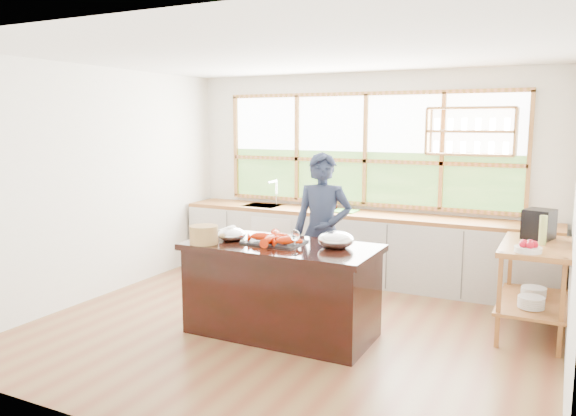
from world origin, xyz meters
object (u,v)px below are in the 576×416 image
Objects in this scene: island at (281,289)px; cook at (322,233)px; wicker_basket at (204,235)px; espresso_machine at (539,224)px.

cook is (0.08, 0.81, 0.42)m from island.
island is 0.92m from wicker_basket.
cook is 2.19m from espresso_machine.
island is 6.74× the size of wicker_basket.
espresso_machine is at bearing 30.60° from wicker_basket.
cook is 1.36m from wicker_basket.
cook is at bearing 84.38° from island.
espresso_machine reaches higher than island.
espresso_machine is 1.09× the size of wicker_basket.
espresso_machine is (2.19, 1.39, 0.60)m from island.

